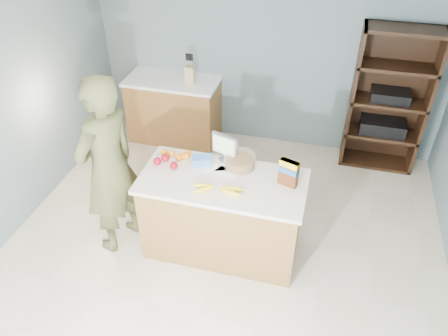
% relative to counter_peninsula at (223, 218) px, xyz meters
% --- Properties ---
extents(floor, '(4.50, 5.00, 0.02)m').
position_rel_counter_peninsula_xyz_m(floor, '(0.00, -0.30, -0.42)').
color(floor, beige).
rests_on(floor, ground).
extents(walls, '(4.52, 5.02, 2.51)m').
position_rel_counter_peninsula_xyz_m(walls, '(0.00, -0.30, 1.24)').
color(walls, slate).
rests_on(walls, ground).
extents(counter_peninsula, '(1.56, 0.76, 0.90)m').
position_rel_counter_peninsula_xyz_m(counter_peninsula, '(0.00, 0.00, 0.00)').
color(counter_peninsula, brown).
rests_on(counter_peninsula, ground).
extents(back_cabinet, '(1.24, 0.62, 0.90)m').
position_rel_counter_peninsula_xyz_m(back_cabinet, '(-1.20, 1.90, 0.04)').
color(back_cabinet, brown).
rests_on(back_cabinet, ground).
extents(shelving_unit, '(0.90, 0.40, 1.80)m').
position_rel_counter_peninsula_xyz_m(shelving_unit, '(1.55, 2.05, 0.45)').
color(shelving_unit, black).
rests_on(shelving_unit, ground).
extents(person, '(0.65, 0.80, 1.89)m').
position_rel_counter_peninsula_xyz_m(person, '(-1.08, -0.16, 0.53)').
color(person, '#474A28').
rests_on(person, ground).
extents(knife_block, '(0.12, 0.10, 0.31)m').
position_rel_counter_peninsula_xyz_m(knife_block, '(-0.94, 1.88, 0.60)').
color(knife_block, tan).
rests_on(knife_block, back_cabinet).
extents(envelopes, '(0.37, 0.23, 0.00)m').
position_rel_counter_peninsula_xyz_m(envelopes, '(-0.06, 0.14, 0.49)').
color(envelopes, white).
rests_on(envelopes, counter_peninsula).
extents(bananas, '(0.47, 0.19, 0.05)m').
position_rel_counter_peninsula_xyz_m(bananas, '(-0.00, -0.17, 0.51)').
color(bananas, yellow).
rests_on(bananas, counter_peninsula).
extents(apples, '(0.26, 0.18, 0.08)m').
position_rel_counter_peninsula_xyz_m(apples, '(-0.60, 0.08, 0.52)').
color(apples, maroon).
rests_on(apples, counter_peninsula).
extents(oranges, '(0.31, 0.17, 0.07)m').
position_rel_counter_peninsula_xyz_m(oranges, '(-0.53, 0.23, 0.52)').
color(oranges, orange).
rests_on(oranges, counter_peninsula).
extents(blue_carton, '(0.21, 0.17, 0.08)m').
position_rel_counter_peninsula_xyz_m(blue_carton, '(-0.26, 0.19, 0.52)').
color(blue_carton, blue).
rests_on(blue_carton, counter_peninsula).
extents(salad_bowl, '(0.30, 0.30, 0.13)m').
position_rel_counter_peninsula_xyz_m(salad_bowl, '(0.11, 0.24, 0.54)').
color(salad_bowl, '#267219').
rests_on(salad_bowl, counter_peninsula).
extents(tv, '(0.28, 0.13, 0.28)m').
position_rel_counter_peninsula_xyz_m(tv, '(-0.06, 0.31, 0.64)').
color(tv, silver).
rests_on(tv, counter_peninsula).
extents(cereal_box, '(0.19, 0.12, 0.27)m').
position_rel_counter_peninsula_xyz_m(cereal_box, '(0.59, 0.08, 0.64)').
color(cereal_box, '#592B14').
rests_on(cereal_box, counter_peninsula).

